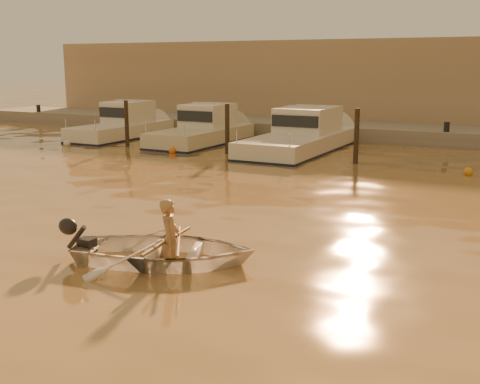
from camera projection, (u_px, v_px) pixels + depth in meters
The scene contains 18 objects.
ground_plane at pixel (123, 288), 9.78m from camera, with size 160.00×160.00×0.00m, color olive.
dinghy at pixel (165, 251), 10.97m from camera, with size 2.37×3.32×0.69m, color silver.
person at pixel (170, 239), 10.91m from camera, with size 0.54×0.36×1.49m, color #9C754E.
outboard_motor at pixel (86, 245), 11.14m from camera, with size 0.90×0.40×0.70m, color black, non-canonical shape.
oar_port at pixel (178, 241), 10.90m from camera, with size 0.06×0.06×2.10m, color brown.
oar_starboard at pixel (168, 241), 10.92m from camera, with size 0.06×0.06×2.10m, color brown.
moored_boat_0 at pixel (121, 125), 29.16m from camera, with size 2.12×6.79×1.75m, color silver, non-canonical shape.
moored_boat_1 at pixel (201, 130), 27.14m from camera, with size 2.33×6.91×1.75m, color beige, non-canonical shape.
moored_boat_2 at pixel (301, 136), 24.99m from camera, with size 2.63×8.70×1.75m, color silver, non-canonical shape.
piling_0 at pixel (127, 126), 26.28m from camera, with size 0.18×0.18×2.20m, color #2D2319.
piling_1 at pixel (227, 131), 24.05m from camera, with size 0.18×0.18×2.20m, color #2D2319.
piling_2 at pixel (356, 139), 21.68m from camera, with size 0.18×0.18×2.20m, color #2D2319.
fender_a at pixel (67, 144), 26.52m from camera, with size 0.30×0.30×0.30m, color silver.
fender_b at pixel (173, 151), 24.34m from camera, with size 0.30×0.30×0.30m, color orange.
fender_c at pixel (292, 160), 22.07m from camera, with size 0.30×0.30×0.30m, color silver.
fender_d at pixel (468, 172), 19.61m from camera, with size 0.30×0.30×0.30m, color orange.
quay at pixel (407, 137), 28.45m from camera, with size 52.00×4.00×1.00m, color gray.
waterfront_building at pixel (431, 85), 32.76m from camera, with size 46.00×7.00×4.80m, color #9E8466.
Camera 1 is at (5.92, -7.34, 3.58)m, focal length 45.00 mm.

